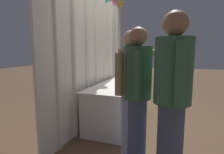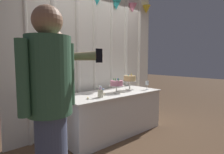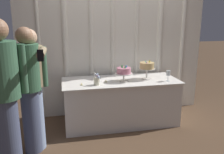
{
  "view_description": "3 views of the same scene",
  "coord_description": "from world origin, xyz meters",
  "px_view_note": "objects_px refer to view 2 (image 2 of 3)",
  "views": [
    {
      "loc": [
        -3.32,
        -0.92,
        1.38
      ],
      "look_at": [
        -0.15,
        0.2,
        0.9
      ],
      "focal_mm": 29.33,
      "sensor_mm": 36.0,
      "label": 1
    },
    {
      "loc": [
        -2.09,
        -2.27,
        1.31
      ],
      "look_at": [
        -0.06,
        0.04,
        1.03
      ],
      "focal_mm": 28.54,
      "sensor_mm": 36.0,
      "label": 2
    },
    {
      "loc": [
        -0.9,
        -3.52,
        1.75
      ],
      "look_at": [
        -0.15,
        0.09,
        0.8
      ],
      "focal_mm": 38.1,
      "sensor_mm": 36.0,
      "label": 3
    }
  ],
  "objects_px": {
    "cake_display_nearleft": "(117,84)",
    "tealight_near_left": "(104,94)",
    "wine_glass": "(147,83)",
    "cake_display_nearright": "(130,79)",
    "flower_vase": "(101,92)",
    "cake_table": "(112,112)",
    "tealight_far_left": "(88,99)",
    "guest_man_pink_jacket": "(55,101)",
    "guest_man_dark_suit": "(50,106)",
    "guest_girl_blue_dress": "(56,100)"
  },
  "relations": [
    {
      "from": "cake_display_nearright",
      "to": "tealight_far_left",
      "type": "relative_size",
      "value": 8.56
    },
    {
      "from": "tealight_near_left",
      "to": "cake_display_nearright",
      "type": "bearing_deg",
      "value": 5.74
    },
    {
      "from": "flower_vase",
      "to": "wine_glass",
      "type": "bearing_deg",
      "value": -0.75
    },
    {
      "from": "guest_man_dark_suit",
      "to": "tealight_far_left",
      "type": "bearing_deg",
      "value": 42.1
    },
    {
      "from": "wine_glass",
      "to": "tealight_far_left",
      "type": "xyz_separation_m",
      "value": [
        -1.37,
        0.03,
        -0.11
      ]
    },
    {
      "from": "cake_display_nearleft",
      "to": "guest_girl_blue_dress",
      "type": "bearing_deg",
      "value": -160.45
    },
    {
      "from": "wine_glass",
      "to": "flower_vase",
      "type": "height_order",
      "value": "flower_vase"
    },
    {
      "from": "cake_table",
      "to": "guest_girl_blue_dress",
      "type": "xyz_separation_m",
      "value": [
        -1.3,
        -0.55,
        0.52
      ]
    },
    {
      "from": "wine_glass",
      "to": "guest_man_pink_jacket",
      "type": "xyz_separation_m",
      "value": [
        -2.07,
        -0.4,
        0.03
      ]
    },
    {
      "from": "cake_display_nearright",
      "to": "flower_vase",
      "type": "relative_size",
      "value": 1.75
    },
    {
      "from": "flower_vase",
      "to": "guest_girl_blue_dress",
      "type": "distance_m",
      "value": 0.95
    },
    {
      "from": "guest_man_pink_jacket",
      "to": "guest_man_dark_suit",
      "type": "distance_m",
      "value": 0.43
    },
    {
      "from": "wine_glass",
      "to": "flower_vase",
      "type": "relative_size",
      "value": 0.91
    },
    {
      "from": "tealight_far_left",
      "to": "guest_man_pink_jacket",
      "type": "xyz_separation_m",
      "value": [
        -0.69,
        -0.43,
        0.15
      ]
    },
    {
      "from": "cake_display_nearleft",
      "to": "tealight_near_left",
      "type": "xyz_separation_m",
      "value": [
        -0.29,
        -0.01,
        -0.15
      ]
    },
    {
      "from": "flower_vase",
      "to": "guest_girl_blue_dress",
      "type": "bearing_deg",
      "value": -158.31
    },
    {
      "from": "cake_display_nearleft",
      "to": "guest_man_pink_jacket",
      "type": "distance_m",
      "value": 1.47
    },
    {
      "from": "wine_glass",
      "to": "tealight_near_left",
      "type": "relative_size",
      "value": 3.64
    },
    {
      "from": "wine_glass",
      "to": "guest_man_pink_jacket",
      "type": "height_order",
      "value": "guest_man_pink_jacket"
    },
    {
      "from": "guest_man_dark_suit",
      "to": "flower_vase",
      "type": "bearing_deg",
      "value": 35.24
    },
    {
      "from": "guest_man_pink_jacket",
      "to": "guest_girl_blue_dress",
      "type": "height_order",
      "value": "guest_man_pink_jacket"
    },
    {
      "from": "cake_table",
      "to": "flower_vase",
      "type": "bearing_deg",
      "value": -154.39
    },
    {
      "from": "cake_table",
      "to": "guest_girl_blue_dress",
      "type": "height_order",
      "value": "guest_girl_blue_dress"
    },
    {
      "from": "cake_table",
      "to": "cake_display_nearright",
      "type": "bearing_deg",
      "value": -2.57
    },
    {
      "from": "cake_display_nearright",
      "to": "tealight_far_left",
      "type": "xyz_separation_m",
      "value": [
        -1.08,
        -0.17,
        -0.2
      ]
    },
    {
      "from": "cake_display_nearleft",
      "to": "wine_glass",
      "type": "relative_size",
      "value": 1.66
    },
    {
      "from": "cake_display_nearright",
      "to": "tealight_near_left",
      "type": "relative_size",
      "value": 6.97
    },
    {
      "from": "cake_display_nearleft",
      "to": "cake_display_nearright",
      "type": "distance_m",
      "value": 0.41
    },
    {
      "from": "wine_glass",
      "to": "tealight_far_left",
      "type": "bearing_deg",
      "value": 178.76
    },
    {
      "from": "cake_display_nearleft",
      "to": "tealight_far_left",
      "type": "xyz_separation_m",
      "value": [
        -0.68,
        -0.11,
        -0.15
      ]
    },
    {
      "from": "wine_glass",
      "to": "guest_man_pink_jacket",
      "type": "bearing_deg",
      "value": -168.97
    },
    {
      "from": "flower_vase",
      "to": "tealight_near_left",
      "type": "bearing_deg",
      "value": 34.95
    },
    {
      "from": "cake_display_nearleft",
      "to": "guest_man_dark_suit",
      "type": "distance_m",
      "value": 1.82
    },
    {
      "from": "flower_vase",
      "to": "guest_man_dark_suit",
      "type": "bearing_deg",
      "value": -144.76
    },
    {
      "from": "flower_vase",
      "to": "tealight_near_left",
      "type": "distance_m",
      "value": 0.21
    },
    {
      "from": "tealight_near_left",
      "to": "guest_man_dark_suit",
      "type": "bearing_deg",
      "value": -144.8
    },
    {
      "from": "flower_vase",
      "to": "tealight_near_left",
      "type": "relative_size",
      "value": 3.99
    },
    {
      "from": "guest_girl_blue_dress",
      "to": "guest_man_pink_jacket",
      "type": "bearing_deg",
      "value": -119.88
    },
    {
      "from": "cake_display_nearright",
      "to": "cake_display_nearleft",
      "type": "bearing_deg",
      "value": -171.63
    },
    {
      "from": "cake_table",
      "to": "wine_glass",
      "type": "relative_size",
      "value": 11.0
    },
    {
      "from": "flower_vase",
      "to": "guest_girl_blue_dress",
      "type": "xyz_separation_m",
      "value": [
        -0.88,
        -0.35,
        0.07
      ]
    },
    {
      "from": "guest_man_pink_jacket",
      "to": "guest_girl_blue_dress",
      "type": "relative_size",
      "value": 1.02
    },
    {
      "from": "cake_table",
      "to": "guest_man_pink_jacket",
      "type": "bearing_deg",
      "value": -155.22
    },
    {
      "from": "flower_vase",
      "to": "guest_man_pink_jacket",
      "type": "xyz_separation_m",
      "value": [
        -0.92,
        -0.42,
        0.08
      ]
    },
    {
      "from": "flower_vase",
      "to": "cake_display_nearleft",
      "type": "bearing_deg",
      "value": 15.19
    },
    {
      "from": "flower_vase",
      "to": "tealight_far_left",
      "type": "distance_m",
      "value": 0.24
    },
    {
      "from": "wine_glass",
      "to": "tealight_far_left",
      "type": "distance_m",
      "value": 1.38
    },
    {
      "from": "cake_display_nearright",
      "to": "tealight_near_left",
      "type": "height_order",
      "value": "cake_display_nearright"
    },
    {
      "from": "cake_display_nearright",
      "to": "flower_vase",
      "type": "height_order",
      "value": "cake_display_nearright"
    },
    {
      "from": "cake_display_nearright",
      "to": "wine_glass",
      "type": "relative_size",
      "value": 1.91
    }
  ]
}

